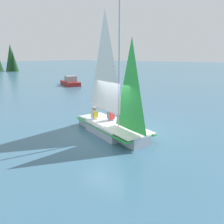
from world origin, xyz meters
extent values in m
plane|color=#38607A|center=(0.00, 0.00, 0.00)|extent=(260.00, 260.00, 0.00)
cube|color=#B2BCCC|center=(0.00, 0.00, 0.24)|extent=(2.91, 2.46, 0.47)
cube|color=#B2BCCC|center=(-1.64, 0.61, 0.24)|extent=(1.29, 1.24, 0.47)
cube|color=#B2BCCC|center=(1.64, -0.61, 0.24)|extent=(1.47, 1.71, 0.47)
cube|color=green|center=(0.00, 0.00, 0.39)|extent=(4.72, 3.15, 0.05)
cube|color=silver|center=(-1.15, 0.43, 0.49)|extent=(2.44, 2.17, 0.04)
cylinder|color=#B7B7BC|center=(-0.52, 0.20, 3.19)|extent=(0.08, 0.08, 5.45)
cylinder|color=#B7B7BC|center=(0.55, -0.21, 1.04)|extent=(2.17, 0.87, 0.07)
pyramid|color=white|center=(0.55, -0.21, 3.44)|extent=(2.06, 0.81, 4.72)
pyramid|color=green|center=(-1.31, 0.49, 2.52)|extent=(1.43, 0.58, 3.90)
cube|color=black|center=(2.17, -0.81, 0.16)|extent=(0.09, 0.06, 0.33)
cube|color=black|center=(0.40, -0.47, 0.23)|extent=(0.35, 0.32, 0.45)
cylinder|color=gray|center=(0.40, -0.47, 0.71)|extent=(0.39, 0.39, 0.50)
cube|color=red|center=(0.40, -0.47, 0.73)|extent=(0.41, 0.36, 0.35)
sphere|color=brown|center=(0.40, -0.47, 1.05)|extent=(0.22, 0.22, 0.22)
cylinder|color=red|center=(0.40, -0.47, 1.14)|extent=(0.27, 0.27, 0.06)
cube|color=black|center=(1.23, -0.14, 0.23)|extent=(0.35, 0.32, 0.45)
cylinder|color=white|center=(1.23, -0.14, 0.71)|extent=(0.39, 0.39, 0.50)
cube|color=yellow|center=(1.23, -0.14, 0.73)|extent=(0.41, 0.36, 0.35)
sphere|color=#A87A56|center=(1.23, -0.14, 1.05)|extent=(0.22, 0.22, 0.22)
cylinder|color=white|center=(1.23, -0.14, 1.14)|extent=(0.27, 0.27, 0.06)
cube|color=maroon|center=(14.90, -11.66, 0.25)|extent=(4.31, 3.26, 0.50)
cube|color=gray|center=(14.63, -11.52, 0.85)|extent=(1.83, 1.76, 0.70)
cube|color=black|center=(16.80, -12.65, 0.30)|extent=(0.32, 0.32, 0.60)
cone|color=#143319|center=(44.27, -21.70, 2.41)|extent=(1.81, 1.81, 4.81)
cone|color=#1E4C23|center=(45.97, -22.27, 3.20)|extent=(3.08, 3.08, 6.40)
camera|label=1|loc=(-5.90, 8.35, 3.72)|focal=35.00mm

